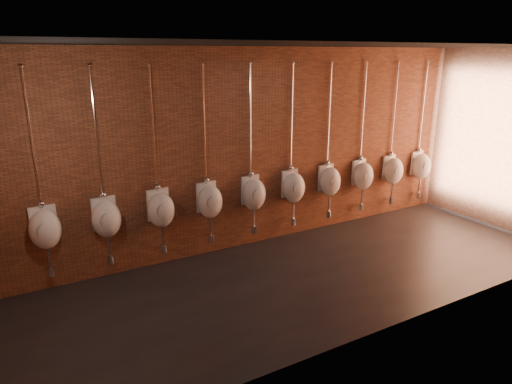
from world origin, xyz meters
TOP-DOWN VIEW (x-y plane):
  - ground at (0.00, 0.00)m, footprint 8.50×8.50m
  - room_shell at (0.00, 0.00)m, footprint 8.54×3.04m
  - urinal_0 at (-3.24, 1.36)m, footprint 0.44×0.39m
  - urinal_1 at (-2.46, 1.36)m, footprint 0.44×0.39m
  - urinal_2 at (-1.68, 1.36)m, footprint 0.44×0.39m
  - urinal_3 at (-0.90, 1.36)m, footprint 0.44×0.39m
  - urinal_4 at (-0.12, 1.36)m, footprint 0.44×0.39m
  - urinal_5 at (0.66, 1.36)m, footprint 0.44×0.39m
  - urinal_6 at (1.43, 1.36)m, footprint 0.44×0.39m
  - urinal_7 at (2.21, 1.36)m, footprint 0.44×0.39m
  - urinal_8 at (2.99, 1.36)m, footprint 0.44×0.39m
  - urinal_9 at (3.77, 1.36)m, footprint 0.44×0.39m

SIDE VIEW (x-z plane):
  - ground at x=0.00m, z-range 0.00..0.00m
  - urinal_0 at x=-3.24m, z-range -0.44..2.28m
  - urinal_1 at x=-2.46m, z-range -0.44..2.28m
  - urinal_2 at x=-1.68m, z-range -0.44..2.28m
  - urinal_3 at x=-0.90m, z-range -0.44..2.28m
  - urinal_4 at x=-0.12m, z-range -0.44..2.28m
  - urinal_5 at x=0.66m, z-range -0.44..2.28m
  - urinal_6 at x=1.43m, z-range -0.44..2.28m
  - urinal_7 at x=2.21m, z-range -0.44..2.28m
  - urinal_8 at x=2.99m, z-range -0.44..2.28m
  - urinal_9 at x=3.77m, z-range -0.44..2.28m
  - room_shell at x=0.00m, z-range 0.40..3.62m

